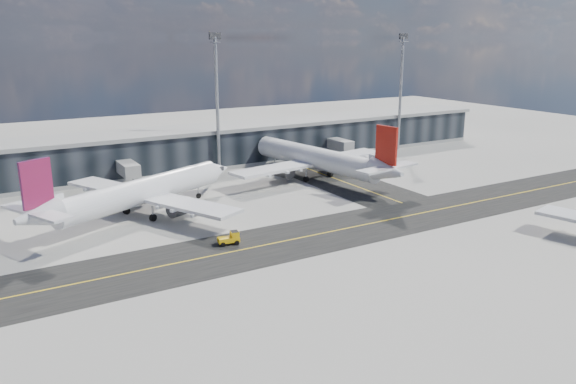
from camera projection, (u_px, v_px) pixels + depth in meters
name	position (u px, v px, depth m)	size (l,w,h in m)	color
ground	(354.00, 238.00, 80.73)	(300.00, 300.00, 0.00)	gray
taxiway_lanes	(334.00, 214.00, 91.56)	(180.00, 63.00, 0.03)	black
terminal_concourse	(207.00, 148.00, 125.36)	(152.00, 19.80, 8.80)	black
floodlight_masts	(217.00, 99.00, 116.51)	(102.50, 0.70, 28.90)	gray
airliner_af	(140.00, 192.00, 89.18)	(39.99, 34.49, 12.46)	silver
airliner_redtail	(317.00, 159.00, 113.24)	(37.63, 43.95, 13.03)	silver
baggage_tug	(230.00, 238.00, 78.10)	(3.15, 1.94, 1.85)	yellow
service_van	(276.00, 166.00, 122.86)	(2.35, 5.10, 1.42)	silver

